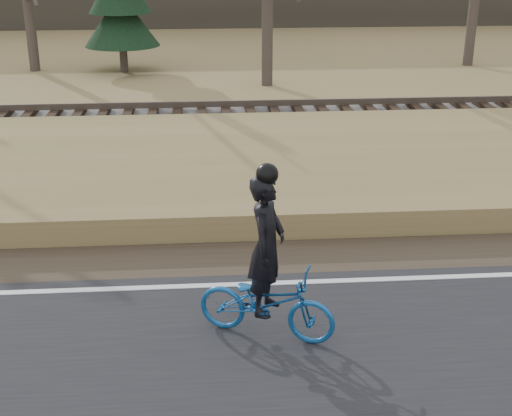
{
  "coord_description": "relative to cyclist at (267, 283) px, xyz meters",
  "views": [
    {
      "loc": [
        -2.38,
        -8.75,
        4.76
      ],
      "look_at": [
        -1.67,
        0.5,
        1.1
      ],
      "focal_mm": 50.0,
      "sensor_mm": 36.0,
      "label": 1
    }
  ],
  "objects": [
    {
      "name": "ground",
      "position": [
        1.67,
        1.15,
        -0.78
      ],
      "size": [
        120.0,
        120.0,
        0.0
      ],
      "primitive_type": "plane",
      "color": "#97744C",
      "rests_on": "ground"
    },
    {
      "name": "road",
      "position": [
        1.67,
        -1.35,
        -0.75
      ],
      "size": [
        120.0,
        6.0,
        0.06
      ],
      "primitive_type": "cube",
      "color": "black",
      "rests_on": "ground"
    },
    {
      "name": "edge_line",
      "position": [
        1.67,
        1.35,
        -0.71
      ],
      "size": [
        120.0,
        0.12,
        0.01
      ],
      "primitive_type": "cube",
      "color": "silver",
      "rests_on": "road"
    },
    {
      "name": "shoulder",
      "position": [
        1.67,
        2.35,
        -0.76
      ],
      "size": [
        120.0,
        1.6,
        0.04
      ],
      "primitive_type": "cube",
      "color": "#473A2B",
      "rests_on": "ground"
    },
    {
      "name": "embankment",
      "position": [
        1.67,
        5.35,
        -0.56
      ],
      "size": [
        120.0,
        5.0,
        0.44
      ],
      "primitive_type": "cube",
      "color": "#97744C",
      "rests_on": "ground"
    },
    {
      "name": "ballast",
      "position": [
        1.67,
        9.15,
        -0.55
      ],
      "size": [
        120.0,
        3.0,
        0.45
      ],
      "primitive_type": "cube",
      "color": "slate",
      "rests_on": "ground"
    },
    {
      "name": "railroad",
      "position": [
        1.67,
        9.15,
        -0.25
      ],
      "size": [
        120.0,
        2.4,
        0.29
      ],
      "color": "black",
      "rests_on": "ballast"
    },
    {
      "name": "cyclist",
      "position": [
        0.0,
        0.0,
        0.0
      ],
      "size": [
        1.82,
        1.21,
        2.23
      ],
      "rotation": [
        0.0,
        0.0,
        1.18
      ],
      "color": "#155294",
      "rests_on": "road"
    }
  ]
}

